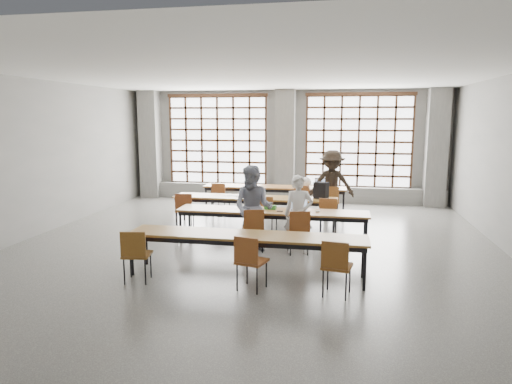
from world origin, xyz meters
TOP-DOWN VIEW (x-y plane):
  - floor at (0.00, 0.00)m, footprint 11.00×11.00m
  - ceiling at (0.00, 0.00)m, footprint 11.00×11.00m
  - wall_back at (0.00, 5.50)m, footprint 10.00×0.00m
  - wall_front at (0.00, -5.50)m, footprint 10.00×0.00m
  - wall_left at (-5.00, 0.00)m, footprint 0.00×11.00m
  - column_left at (-4.50, 5.22)m, footprint 0.60×0.55m
  - column_mid at (0.00, 5.22)m, footprint 0.60×0.55m
  - column_right at (4.50, 5.22)m, footprint 0.60×0.55m
  - window_left at (-2.25, 5.42)m, footprint 3.32×0.12m
  - window_right at (2.25, 5.42)m, footprint 3.32×0.12m
  - sill_ledge at (0.00, 5.30)m, footprint 9.80×0.35m
  - desk_row_a at (-0.08, 3.50)m, footprint 4.00×0.70m
  - desk_row_b at (-0.31, 1.71)m, footprint 4.00×0.70m
  - desk_row_c at (0.35, 0.19)m, footprint 4.00×0.70m
  - desk_row_d at (0.23, -1.85)m, footprint 4.00×0.70m
  - chair_back_left at (-1.50, 2.87)m, footprint 0.48×0.48m
  - chair_back_mid at (0.73, 2.87)m, footprint 0.48×0.48m
  - chair_back_right at (1.51, 2.87)m, footprint 0.43×0.43m
  - chair_mid_left at (-1.89, 1.09)m, footprint 0.48×0.49m
  - chair_mid_centre at (0.08, 1.09)m, footprint 0.48×0.48m
  - chair_mid_right at (1.49, 1.08)m, footprint 0.43×0.43m
  - chair_front_left at (0.07, -0.43)m, footprint 0.52×0.52m
  - chair_front_right at (0.97, -0.43)m, footprint 0.51×0.51m
  - chair_near_left at (-1.46, -2.48)m, footprint 0.48×0.48m
  - chair_near_mid at (0.41, -2.47)m, footprint 0.52×0.52m
  - chair_near_right at (1.71, -2.48)m, footprint 0.49×0.49m
  - student_male at (0.95, -0.31)m, footprint 0.60×0.42m
  - student_female at (0.05, -0.31)m, footprint 0.90×0.74m
  - student_back at (1.52, 3.00)m, footprint 1.23×0.80m
  - laptop_front at (0.90, 0.30)m, footprint 0.37×0.32m
  - laptop_back at (1.24, 3.61)m, footprint 0.46×0.43m
  - mouse at (1.30, 0.17)m, footprint 0.10×0.06m
  - green_box at (0.30, 0.27)m, footprint 0.26×0.13m
  - phone at (0.53, 0.09)m, footprint 0.13×0.07m
  - paper_sheet_a at (-0.91, 1.76)m, footprint 0.36×0.32m
  - paper_sheet_b at (-0.61, 1.66)m, footprint 0.34×0.27m
  - paper_sheet_c at (-0.21, 1.71)m, footprint 0.30×0.21m
  - backpack at (1.29, 1.76)m, footprint 0.37×0.31m
  - plastic_bag at (0.82, 3.55)m, footprint 0.30×0.27m
  - red_pouch at (-1.47, -2.40)m, footprint 0.22×0.16m

SIDE VIEW (x-z plane):
  - floor at x=0.00m, z-range 0.00..0.00m
  - sill_ledge at x=0.00m, z-range 0.00..0.50m
  - red_pouch at x=-1.47m, z-range 0.47..0.53m
  - chair_back_left at x=-1.50m, z-range 0.10..0.98m
  - chair_back_mid at x=0.73m, z-range 0.10..0.98m
  - chair_back_right at x=1.51m, z-range 0.10..0.98m
  - chair_mid_left at x=-1.89m, z-range 0.10..0.98m
  - chair_mid_centre at x=0.08m, z-range 0.10..0.98m
  - chair_mid_right at x=1.49m, z-range 0.10..0.98m
  - chair_front_left at x=0.07m, z-range 0.10..0.98m
  - chair_front_right at x=0.97m, z-range 0.10..0.98m
  - chair_near_left at x=-1.46m, z-range 0.10..0.98m
  - chair_near_mid at x=0.41m, z-range 0.10..0.98m
  - chair_near_right at x=1.71m, z-range 0.10..0.98m
  - desk_row_a at x=-0.08m, z-range 0.30..1.03m
  - desk_row_b at x=-0.31m, z-range 0.30..1.03m
  - desk_row_c at x=0.35m, z-range 0.30..1.03m
  - desk_row_d at x=0.23m, z-range 0.30..1.03m
  - paper_sheet_a at x=-0.91m, z-range 0.73..0.73m
  - paper_sheet_b at x=-0.61m, z-range 0.73..0.73m
  - paper_sheet_c at x=-0.21m, z-range 0.73..0.73m
  - phone at x=0.53m, z-range 0.73..0.74m
  - mouse at x=1.30m, z-range 0.73..0.77m
  - student_male at x=0.95m, z-range 0.00..1.54m
  - green_box at x=0.30m, z-range 0.73..0.82m
  - laptop_front at x=0.90m, z-range 0.66..0.92m
  - laptop_back at x=1.24m, z-range 0.66..0.92m
  - student_female at x=0.05m, z-range 0.00..1.72m
  - plastic_bag at x=0.82m, z-range 0.73..1.02m
  - student_back at x=1.52m, z-range 0.00..1.80m
  - backpack at x=1.29m, z-range 0.73..1.13m
  - wall_back at x=0.00m, z-range -3.25..6.75m
  - wall_front at x=0.00m, z-range -3.25..6.75m
  - wall_left at x=-5.00m, z-range -3.75..7.25m
  - column_left at x=-4.50m, z-range 0.00..3.50m
  - column_mid at x=0.00m, z-range 0.00..3.50m
  - column_right at x=4.50m, z-range 0.00..3.50m
  - window_left at x=-2.25m, z-range 0.40..3.40m
  - window_right at x=2.25m, z-range 0.40..3.40m
  - ceiling at x=0.00m, z-range 3.50..3.50m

